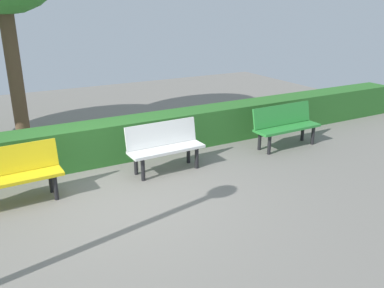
% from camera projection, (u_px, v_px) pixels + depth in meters
% --- Properties ---
extents(ground_plane, '(17.72, 17.72, 0.00)m').
position_uv_depth(ground_plane, '(120.00, 198.00, 6.16)').
color(ground_plane, gray).
extents(bench_green, '(1.50, 0.49, 0.86)m').
position_uv_depth(bench_green, '(285.00, 124.00, 8.24)').
color(bench_green, '#2D8C38').
rests_on(bench_green, ground_plane).
extents(bench_white, '(1.37, 0.49, 0.86)m').
position_uv_depth(bench_white, '(165.00, 145.00, 7.04)').
color(bench_white, white).
rests_on(bench_white, ground_plane).
extents(bench_yellow, '(1.51, 0.52, 0.86)m').
position_uv_depth(bench_yellow, '(8.00, 174.00, 5.84)').
color(bench_yellow, yellow).
rests_on(bench_yellow, ground_plane).
extents(hedge_row, '(13.72, 0.64, 0.75)m').
position_uv_depth(hedge_row, '(148.00, 135.00, 7.90)').
color(hedge_row, '#2D6B28').
rests_on(hedge_row, ground_plane).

